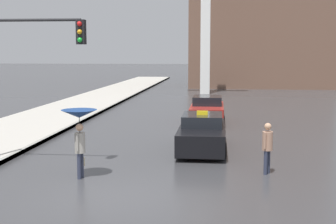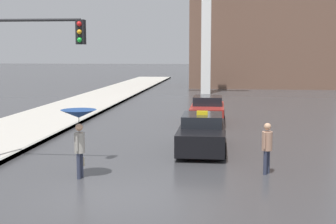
% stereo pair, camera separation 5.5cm
% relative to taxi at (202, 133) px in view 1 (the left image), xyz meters
% --- Properties ---
extents(ground_plane, '(300.00, 300.00, 0.00)m').
position_rel_taxi_xyz_m(ground_plane, '(-2.13, -6.53, -0.67)').
color(ground_plane, '#38383A').
extents(taxi, '(1.91, 4.73, 1.59)m').
position_rel_taxi_xyz_m(taxi, '(0.00, 0.00, 0.00)').
color(taxi, black).
rests_on(taxi, ground_plane).
extents(sedan_red, '(1.91, 4.38, 1.48)m').
position_rel_taxi_xyz_m(sedan_red, '(0.02, 7.42, 0.02)').
color(sedan_red, maroon).
rests_on(sedan_red, ground_plane).
extents(pedestrian_with_umbrella, '(1.11, 1.11, 2.16)m').
position_rel_taxi_xyz_m(pedestrian_with_umbrella, '(-3.63, -4.73, 1.08)').
color(pedestrian_with_umbrella, '#2D3347').
rests_on(pedestrian_with_umbrella, ground_plane).
extents(pedestrian_man, '(0.45, 0.46, 1.67)m').
position_rel_taxi_xyz_m(pedestrian_man, '(2.22, -3.57, 0.32)').
color(pedestrian_man, '#2D3347').
rests_on(pedestrian_man, ground_plane).
extents(traffic_light, '(3.96, 0.38, 5.28)m').
position_rel_taxi_xyz_m(traffic_light, '(-6.01, -3.48, 3.04)').
color(traffic_light, black).
rests_on(traffic_light, ground_plane).
extents(monument_cross, '(6.20, 0.90, 14.09)m').
position_rel_taxi_xyz_m(monument_cross, '(-0.65, 26.19, 7.32)').
color(monument_cross, white).
rests_on(monument_cross, ground_plane).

